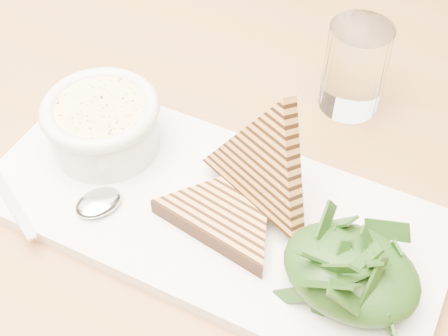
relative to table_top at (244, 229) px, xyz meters
The scene contains 13 objects.
table_top is the anchor object (origin of this frame).
table_leg_bl 0.83m from the table_top, 147.39° to the left, with size 0.06×0.06×0.73m, color #9B683D.
platter 0.04m from the table_top, 145.60° to the right, with size 0.42×0.19×0.02m, color white.
soup_bowl 0.17m from the table_top, behind, with size 0.11×0.11×0.04m, color white.
soup 0.18m from the table_top, behind, with size 0.09×0.09×0.01m, color #F8DA98.
bowl_rim 0.18m from the table_top, behind, with size 0.11×0.11×0.01m, color white.
sandwich_flat 0.05m from the table_top, 104.62° to the right, with size 0.14×0.14×0.02m, color #CD8E46, non-canonical shape.
sandwich_lean 0.08m from the table_top, 61.84° to the left, with size 0.14×0.14×0.08m, color #CD8E46, non-canonical shape.
salad_base 0.13m from the table_top, 13.40° to the right, with size 0.11×0.09×0.04m, color black.
arugula_pile 0.13m from the table_top, 13.40° to the right, with size 0.11×0.10×0.05m, color #285819, non-canonical shape.
spoon_bowl 0.14m from the table_top, 147.70° to the right, with size 0.03×0.04×0.01m, color silver.
spoon_handle 0.22m from the table_top, 149.61° to the right, with size 0.11×0.01×0.00m, color silver.
glass_near 0.21m from the table_top, 84.80° to the left, with size 0.06×0.06×0.10m, color white.
Camera 1 is at (0.30, -0.21, 1.24)m, focal length 50.00 mm.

